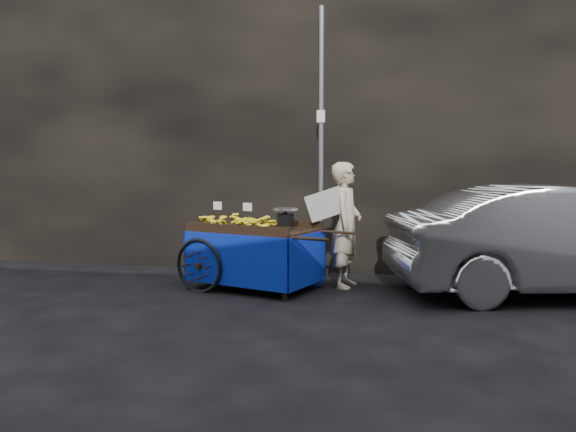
% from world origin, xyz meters
% --- Properties ---
extents(ground, '(80.00, 80.00, 0.00)m').
position_xyz_m(ground, '(0.00, 0.00, 0.00)').
color(ground, black).
rests_on(ground, ground).
extents(building_wall, '(13.50, 2.00, 5.00)m').
position_xyz_m(building_wall, '(0.39, 2.60, 2.50)').
color(building_wall, black).
rests_on(building_wall, ground).
extents(street_pole, '(0.12, 0.10, 4.00)m').
position_xyz_m(street_pole, '(0.30, 1.30, 2.01)').
color(street_pole, slate).
rests_on(street_pole, ground).
extents(banana_cart, '(2.40, 1.63, 1.20)m').
position_xyz_m(banana_cart, '(-0.50, 0.27, 0.74)').
color(banana_cart, black).
rests_on(banana_cart, ground).
extents(vendor, '(0.78, 0.67, 1.72)m').
position_xyz_m(vendor, '(0.75, 0.58, 0.86)').
color(vendor, '#BFAD8E').
rests_on(vendor, ground).
extents(plastic_bag, '(0.29, 0.23, 0.26)m').
position_xyz_m(plastic_bag, '(0.33, 0.45, 0.13)').
color(plastic_bag, '#1A30C4').
rests_on(plastic_bag, ground).
extents(parked_car, '(4.55, 2.52, 1.42)m').
position_xyz_m(parked_car, '(3.50, 0.59, 0.71)').
color(parked_car, '#AEAFB5').
rests_on(parked_car, ground).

